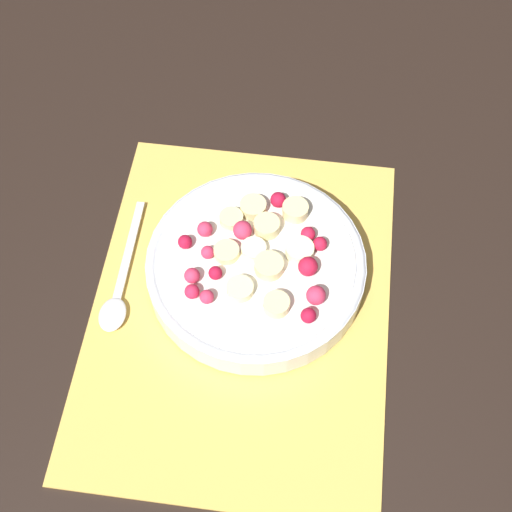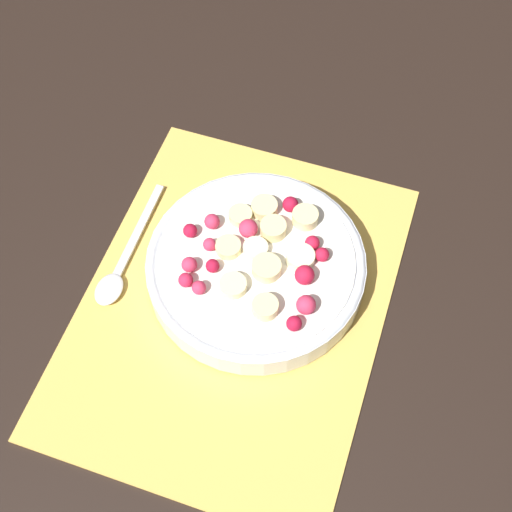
# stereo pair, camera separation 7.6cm
# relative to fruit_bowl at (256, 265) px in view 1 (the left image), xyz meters

# --- Properties ---
(ground_plane) EXTENTS (3.00, 3.00, 0.00)m
(ground_plane) POSITION_rel_fruit_bowl_xyz_m (-0.04, 0.01, -0.03)
(ground_plane) COLOR black
(placemat) EXTENTS (0.43, 0.32, 0.01)m
(placemat) POSITION_rel_fruit_bowl_xyz_m (-0.04, 0.01, -0.02)
(placemat) COLOR #E0B251
(placemat) RESTS_ON ground_plane
(fruit_bowl) EXTENTS (0.24, 0.24, 0.06)m
(fruit_bowl) POSITION_rel_fruit_bowl_xyz_m (0.00, 0.00, 0.00)
(fruit_bowl) COLOR silver
(fruit_bowl) RESTS_ON placemat
(spoon) EXTENTS (0.17, 0.03, 0.01)m
(spoon) POSITION_rel_fruit_bowl_xyz_m (-0.04, 0.15, -0.02)
(spoon) COLOR silver
(spoon) RESTS_ON placemat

